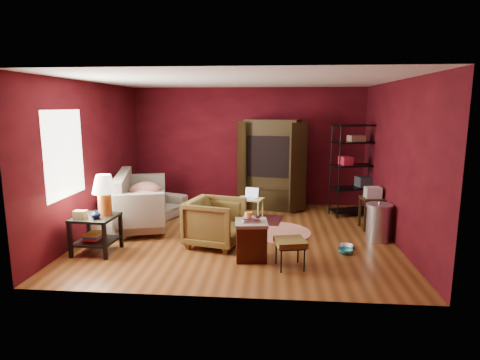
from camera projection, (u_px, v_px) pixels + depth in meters
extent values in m
cube|color=brown|center=(239.00, 235.00, 7.47)|extent=(5.50, 5.00, 0.02)
cube|color=white|center=(239.00, 80.00, 6.96)|extent=(5.50, 5.00, 0.02)
cube|color=#4F0B13|center=(248.00, 147.00, 9.67)|extent=(5.50, 0.02, 2.80)
cube|color=#4F0B13|center=(220.00, 188.00, 4.75)|extent=(5.50, 0.02, 2.80)
cube|color=#4F0B13|center=(91.00, 159.00, 7.45)|extent=(0.02, 5.00, 2.80)
cube|color=#4F0B13|center=(397.00, 162.00, 6.98)|extent=(0.02, 5.00, 2.80)
cube|color=white|center=(64.00, 154.00, 6.43)|extent=(0.02, 1.20, 1.40)
imported|color=gray|center=(142.00, 204.00, 8.13)|extent=(1.33, 2.19, 0.82)
imported|color=black|center=(215.00, 220.00, 6.83)|extent=(1.00, 1.04, 0.89)
imported|color=silver|center=(347.00, 241.00, 6.73)|extent=(0.25, 0.13, 0.24)
imported|color=teal|center=(346.00, 246.00, 6.50)|extent=(0.25, 0.12, 0.24)
imported|color=#0C1A3D|center=(96.00, 214.00, 6.30)|extent=(0.18, 0.19, 0.15)
imported|color=#FFDA7C|center=(248.00, 214.00, 6.11)|extent=(0.14, 0.13, 0.12)
cube|color=black|center=(95.00, 217.00, 6.46)|extent=(0.68, 0.68, 0.04)
cube|color=black|center=(97.00, 241.00, 6.53)|extent=(0.63, 0.63, 0.03)
cube|color=black|center=(70.00, 240.00, 6.27)|extent=(0.06, 0.06, 0.60)
cube|color=black|center=(105.00, 241.00, 6.19)|extent=(0.06, 0.06, 0.60)
cube|color=black|center=(89.00, 229.00, 6.84)|extent=(0.06, 0.06, 0.60)
cube|color=black|center=(121.00, 230.00, 6.75)|extent=(0.06, 0.06, 0.60)
cylinder|color=#B86621|center=(105.00, 204.00, 6.51)|extent=(0.23, 0.23, 0.36)
cone|color=#F2E5C6|center=(104.00, 184.00, 6.45)|extent=(0.41, 0.41, 0.30)
cube|color=olive|center=(80.00, 215.00, 6.31)|extent=(0.20, 0.14, 0.13)
cube|color=#B3382C|center=(94.00, 238.00, 6.53)|extent=(0.25, 0.31, 0.03)
cube|color=#2C64B3|center=(94.00, 236.00, 6.52)|extent=(0.25, 0.31, 0.03)
cube|color=gold|center=(94.00, 234.00, 6.51)|extent=(0.25, 0.31, 0.03)
cube|color=gray|center=(143.00, 209.00, 8.12)|extent=(1.39, 2.24, 0.44)
cube|color=gray|center=(123.00, 195.00, 8.00)|extent=(0.74, 2.06, 0.88)
cube|color=gray|center=(139.00, 210.00, 7.07)|extent=(0.90, 0.42, 0.60)
cube|color=gray|center=(145.00, 187.00, 9.08)|extent=(0.90, 0.42, 0.60)
ellipsoid|color=#AD2518|center=(144.00, 199.00, 7.48)|extent=(0.70, 0.70, 0.31)
ellipsoid|color=#AD2518|center=(145.00, 191.00, 8.06)|extent=(0.78, 0.78, 0.35)
ellipsoid|color=gray|center=(147.00, 188.00, 8.60)|extent=(0.65, 0.65, 0.28)
cube|color=#421D0F|center=(251.00, 242.00, 6.24)|extent=(0.51, 0.51, 0.56)
cube|color=gray|center=(251.00, 223.00, 6.18)|extent=(0.54, 0.54, 0.05)
cube|color=beige|center=(251.00, 221.00, 6.17)|extent=(0.29, 0.23, 0.02)
cube|color=#4C87B2|center=(251.00, 219.00, 6.17)|extent=(0.29, 0.25, 0.02)
cube|color=#CC4C56|center=(251.00, 218.00, 6.17)|extent=(0.25, 0.19, 0.02)
cube|color=black|center=(256.00, 216.00, 6.19)|extent=(0.12, 0.17, 0.02)
cube|color=black|center=(290.00, 242.00, 5.87)|extent=(0.50, 0.50, 0.08)
cube|color=black|center=(290.00, 246.00, 5.88)|extent=(0.45, 0.45, 0.02)
cylinder|color=black|center=(281.00, 261.00, 5.72)|extent=(0.03, 0.03, 0.35)
cylinder|color=black|center=(304.00, 260.00, 5.76)|extent=(0.03, 0.03, 0.35)
cylinder|color=black|center=(276.00, 253.00, 6.05)|extent=(0.03, 0.03, 0.35)
cylinder|color=black|center=(298.00, 252.00, 6.10)|extent=(0.03, 0.03, 0.35)
cylinder|color=#F2E2CA|center=(276.00, 232.00, 7.62)|extent=(1.46, 1.46, 0.01)
cube|color=#4D141B|center=(252.00, 219.00, 8.45)|extent=(1.28, 0.93, 0.01)
cube|color=#E9FF74|center=(250.00, 199.00, 8.39)|extent=(0.62, 0.51, 0.03)
cylinder|color=#E9FF74|center=(237.00, 210.00, 8.37)|extent=(0.04, 0.04, 0.45)
cylinder|color=#E9FF74|center=(258.00, 212.00, 8.21)|extent=(0.04, 0.04, 0.45)
cylinder|color=#E9FF74|center=(242.00, 207.00, 8.65)|extent=(0.04, 0.04, 0.45)
cylinder|color=#E9FF74|center=(263.00, 209.00, 8.48)|extent=(0.04, 0.04, 0.45)
cube|color=white|center=(250.00, 198.00, 8.41)|extent=(0.33, 0.27, 0.01)
cube|color=silver|center=(252.00, 192.00, 8.48)|extent=(0.29, 0.14, 0.19)
cube|color=white|center=(244.00, 199.00, 8.34)|extent=(0.21, 0.28, 0.00)
cube|color=white|center=(254.00, 200.00, 8.27)|extent=(0.29, 0.32, 0.00)
cube|color=black|center=(272.00, 164.00, 9.26)|extent=(1.31, 0.91, 2.07)
cube|color=black|center=(271.00, 156.00, 9.12)|extent=(1.06, 0.70, 0.92)
cube|color=black|center=(241.00, 165.00, 9.18)|extent=(0.23, 0.47, 1.96)
cube|color=black|center=(298.00, 168.00, 8.78)|extent=(0.40, 0.37, 1.96)
cube|color=#2C2F31|center=(272.00, 160.00, 9.19)|extent=(0.78, 0.68, 0.57)
cube|color=black|center=(269.00, 162.00, 8.93)|extent=(0.53, 0.13, 0.44)
cube|color=black|center=(271.00, 188.00, 9.31)|extent=(1.08, 0.75, 0.05)
cylinder|color=black|center=(339.00, 173.00, 8.37)|extent=(0.03, 0.03, 1.98)
cylinder|color=black|center=(379.00, 171.00, 8.58)|extent=(0.03, 0.03, 1.98)
cylinder|color=black|center=(331.00, 170.00, 8.75)|extent=(0.03, 0.03, 1.98)
cylinder|color=black|center=(369.00, 168.00, 8.96)|extent=(0.03, 0.03, 1.98)
cube|color=black|center=(352.00, 210.00, 8.82)|extent=(1.05, 0.70, 0.03)
cube|color=black|center=(354.00, 188.00, 8.73)|extent=(1.05, 0.70, 0.03)
cube|color=black|center=(355.00, 165.00, 8.64)|extent=(1.05, 0.70, 0.03)
cube|color=black|center=(356.00, 142.00, 8.55)|extent=(1.05, 0.70, 0.03)
cube|color=black|center=(357.00, 125.00, 8.49)|extent=(1.05, 0.70, 0.03)
cube|color=maroon|center=(346.00, 161.00, 8.57)|extent=(0.29, 0.33, 0.18)
cube|color=#333540|center=(363.00, 182.00, 8.76)|extent=(0.35, 0.35, 0.22)
cube|color=#815F4D|center=(356.00, 138.00, 8.54)|extent=(0.38, 0.31, 0.13)
cube|color=black|center=(372.00, 199.00, 7.73)|extent=(0.45, 0.45, 0.04)
cube|color=black|center=(365.00, 216.00, 7.61)|extent=(0.04, 0.04, 0.60)
cube|color=black|center=(384.00, 216.00, 7.61)|extent=(0.04, 0.04, 0.60)
cube|color=black|center=(360.00, 211.00, 7.96)|extent=(0.04, 0.04, 0.60)
cube|color=black|center=(378.00, 211.00, 7.96)|extent=(0.04, 0.04, 0.60)
cube|color=silver|center=(373.00, 192.00, 7.71)|extent=(0.31, 0.25, 0.21)
cylinder|color=silver|center=(378.00, 224.00, 7.09)|extent=(0.52, 0.52, 0.62)
cylinder|color=silver|center=(379.00, 205.00, 7.03)|extent=(0.57, 0.57, 0.04)
sphere|color=silver|center=(380.00, 203.00, 7.02)|extent=(0.08, 0.08, 0.06)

